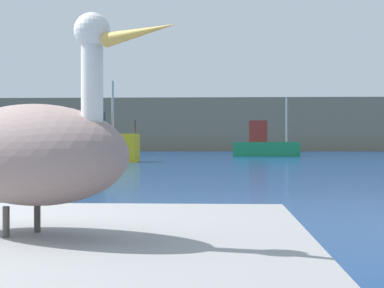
{
  "coord_description": "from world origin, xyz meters",
  "views": [
    {
      "loc": [
        2.22,
        -3.02,
        1.14
      ],
      "look_at": [
        1.06,
        20.72,
        0.99
      ],
      "focal_mm": 58.35,
      "sensor_mm": 36.0,
      "label": 1
    }
  ],
  "objects": [
    {
      "name": "fishing_boat_yellow",
      "position": [
        -5.39,
        29.35,
        0.97
      ],
      "size": [
        6.54,
        1.85,
        4.23
      ],
      "rotation": [
        0.0,
        0.0,
        -0.02
      ],
      "color": "yellow",
      "rests_on": "ground"
    },
    {
      "name": "pelican",
      "position": [
        1.38,
        -0.31,
        1.09
      ],
      "size": [
        1.28,
        0.97,
        0.94
      ],
      "rotation": [
        0.0,
        0.0,
        -0.53
      ],
      "color": "gray",
      "rests_on": "pier_dock"
    },
    {
      "name": "hillside_backdrop",
      "position": [
        0.0,
        69.38,
        2.75
      ],
      "size": [
        140.0,
        17.6,
        5.5
      ],
      "primitive_type": "cube",
      "color": "#7F755B",
      "rests_on": "ground"
    },
    {
      "name": "fishing_boat_green",
      "position": [
        5.17,
        40.61,
        0.81
      ],
      "size": [
        4.69,
        1.65,
        4.09
      ],
      "rotation": [
        0.0,
        0.0,
        -0.08
      ],
      "color": "#1E8C4C",
      "rests_on": "ground"
    }
  ]
}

